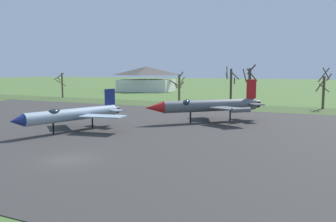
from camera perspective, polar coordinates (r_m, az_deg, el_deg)
ground_plane at (r=29.92m, az=-16.00°, el=-7.75°), size 600.00×600.00×0.00m
asphalt_apron at (r=42.16m, az=-2.27°, el=-3.31°), size 107.39×50.43×0.05m
grass_verge_strip at (r=71.04m, az=9.53°, el=0.67°), size 167.39×12.00×0.06m
jet_fighter_front_left at (r=49.46m, az=6.50°, el=0.92°), size 14.36×14.47×6.03m
jet_fighter_front_right at (r=43.03m, az=-15.45°, el=-0.52°), size 11.83×14.54×4.92m
bare_tree_far_left at (r=98.22m, az=-17.07°, el=4.27°), size 3.64×3.61×6.72m
bare_tree_left_of_center at (r=81.62m, az=1.81°, el=4.05°), size 3.15×3.18×7.17m
bare_tree_center at (r=76.40m, az=10.32°, el=4.29°), size 3.06×2.65×8.27m
bare_tree_right_of_center at (r=73.54m, az=13.24°, el=4.24°), size 3.28×2.84×8.65m
bare_tree_far_right at (r=72.42m, az=24.20°, el=3.31°), size 2.79×2.56×7.93m
visitor_building at (r=123.89m, az=-3.57°, el=5.28°), size 20.87×16.61×8.77m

